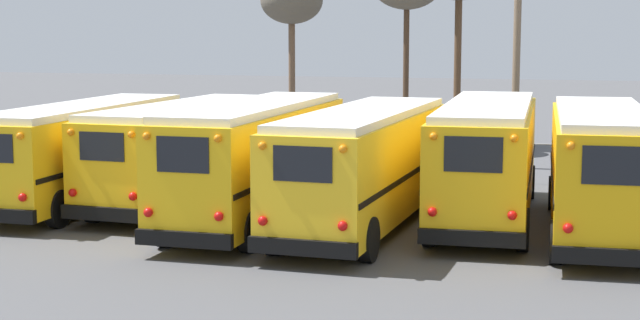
% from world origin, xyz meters
% --- Properties ---
extents(ground_plane, '(160.00, 160.00, 0.00)m').
position_xyz_m(ground_plane, '(0.00, 0.00, 0.00)').
color(ground_plane, '#4C4C4F').
extents(school_bus_0, '(2.75, 10.30, 3.05)m').
position_xyz_m(school_bus_0, '(-7.61, 0.34, 1.67)').
color(school_bus_0, yellow).
rests_on(school_bus_0, ground).
extents(school_bus_1, '(2.88, 9.71, 3.07)m').
position_xyz_m(school_bus_1, '(-4.57, 0.94, 1.68)').
color(school_bus_1, yellow).
rests_on(school_bus_1, ground).
extents(school_bus_2, '(2.46, 10.03, 3.31)m').
position_xyz_m(school_bus_2, '(-1.52, -1.09, 1.80)').
color(school_bus_2, yellow).
rests_on(school_bus_2, ground).
extents(school_bus_3, '(2.87, 10.54, 3.19)m').
position_xyz_m(school_bus_3, '(1.52, -0.98, 1.75)').
color(school_bus_3, yellow).
rests_on(school_bus_3, ground).
extents(school_bus_4, '(2.97, 10.46, 3.30)m').
position_xyz_m(school_bus_4, '(4.57, 0.97, 1.80)').
color(school_bus_4, yellow).
rests_on(school_bus_4, ground).
extents(school_bus_5, '(2.95, 9.77, 3.30)m').
position_xyz_m(school_bus_5, '(7.61, -0.37, 1.79)').
color(school_bus_5, '#EAAA0F').
rests_on(school_bus_5, ground).
extents(utility_pole, '(1.80, 0.28, 9.47)m').
position_xyz_m(utility_pole, '(4.43, 11.67, 4.90)').
color(utility_pole, '#75604C').
rests_on(utility_pole, ground).
extents(bare_tree_3, '(3.02, 3.02, 7.83)m').
position_xyz_m(bare_tree_3, '(-6.96, 19.28, 6.59)').
color(bare_tree_3, brown).
rests_on(bare_tree_3, ground).
extents(fence_line, '(23.28, 0.06, 1.42)m').
position_xyz_m(fence_line, '(-0.00, 7.85, 1.00)').
color(fence_line, '#939399').
rests_on(fence_line, ground).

